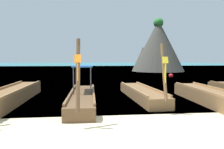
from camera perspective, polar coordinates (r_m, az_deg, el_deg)
name	(u,v)px	position (r m, az deg, el deg)	size (l,w,h in m)	color
ground	(129,137)	(5.89, 4.49, -16.11)	(120.00, 120.00, 0.00)	beige
sea_water	(92,66)	(67.61, -5.26, 2.37)	(120.00, 120.00, 0.00)	teal
longtail_boat_violet_ribbon	(12,96)	(11.11, -24.97, -5.13)	(1.14, 7.30, 2.44)	brown
longtail_boat_orange_ribbon	(82,97)	(9.87, -7.86, -5.98)	(1.13, 6.49, 2.68)	brown
longtail_boat_yellow_ribbon	(141,93)	(11.19, 7.81, -5.00)	(1.31, 6.12, 2.63)	brown
longtail_boat_red_ribbon	(206,95)	(11.11, 23.66, -5.12)	(1.26, 5.86, 2.55)	brown
karst_rock	(157,47)	(37.15, 11.82, 7.29)	(8.68, 8.68, 8.89)	#47443D
mooring_buoy_near	(171,76)	(24.24, 15.39, -0.30)	(0.46, 0.46, 0.46)	red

